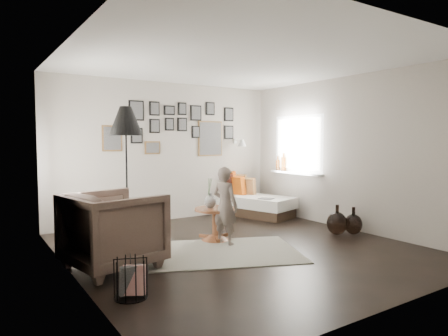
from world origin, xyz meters
TOP-DOWN VIEW (x-y plane):
  - ground at (0.00, 0.00)m, footprint 4.80×4.80m
  - wall_back at (0.00, 2.40)m, footprint 4.50×0.00m
  - wall_front at (0.00, -2.40)m, footprint 4.50×0.00m
  - wall_left at (-2.25, 0.00)m, footprint 0.00×4.80m
  - wall_right at (2.25, 0.00)m, footprint 0.00×4.80m
  - ceiling at (0.00, 0.00)m, footprint 4.80×4.80m
  - door_left at (-2.23, 1.20)m, footprint 0.00×2.14m
  - window_right at (2.18, 1.34)m, footprint 0.15×1.32m
  - gallery_wall at (0.29, 2.38)m, footprint 2.74×0.03m
  - wall_sconce at (1.55, 2.13)m, footprint 0.18×0.36m
  - rug at (-0.32, -0.06)m, footprint 2.39×2.06m
  - pedestal_table at (-0.07, 0.54)m, footprint 0.63×0.63m
  - vase at (-0.15, 0.56)m, footprint 0.18×0.18m
  - candles at (0.04, 0.54)m, footprint 0.11×0.11m
  - daybed at (1.61, 1.98)m, footprint 1.25×1.92m
  - magazine_on_daybed at (1.56, 1.34)m, footprint 0.30×0.33m
  - armchair at (-1.77, 0.10)m, footprint 1.18×1.16m
  - armchair_cushion at (-1.74, 0.15)m, footprint 0.48×0.49m
  - floor_lamp at (-1.34, 0.85)m, footprint 0.46×0.46m
  - magazine_basket at (-1.92, -0.88)m, footprint 0.39×0.39m
  - demijohn_large at (1.75, -0.21)m, footprint 0.32×0.32m
  - demijohn_small at (2.00, -0.33)m, footprint 0.29×0.29m
  - child at (-0.08, 0.27)m, footprint 0.39×0.48m

SIDE VIEW (x-z plane):
  - ground at x=0.00m, z-range 0.00..0.00m
  - rug at x=-0.32m, z-range 0.00..0.01m
  - demijohn_small at x=2.00m, z-range -0.05..0.39m
  - demijohn_large at x=1.75m, z-range -0.06..0.43m
  - magazine_basket at x=-1.92m, z-range 0.00..0.38m
  - pedestal_table at x=-0.07m, z-range -0.02..0.48m
  - daybed at x=1.61m, z-range -0.16..0.71m
  - magazine_on_daybed at x=1.56m, z-range 0.40..0.42m
  - armchair at x=-1.77m, z-range 0.00..0.92m
  - armchair_cushion at x=-1.74m, z-range 0.39..0.57m
  - child at x=-0.08m, z-range 0.00..1.14m
  - candles at x=0.04m, z-range 0.49..0.73m
  - vase at x=-0.15m, z-range 0.41..0.86m
  - window_right at x=2.18m, z-range 0.28..1.58m
  - door_left at x=-2.23m, z-range -0.02..2.12m
  - wall_back at x=0.00m, z-range -0.95..3.55m
  - wall_front at x=0.00m, z-range -0.95..3.55m
  - wall_left at x=-2.25m, z-range -1.10..3.70m
  - wall_right at x=2.25m, z-range -1.10..3.70m
  - wall_sconce at x=1.55m, z-range 1.38..1.54m
  - floor_lamp at x=-1.34m, z-range 0.72..2.70m
  - gallery_wall at x=0.29m, z-range 1.20..2.28m
  - ceiling at x=0.00m, z-range 2.60..2.60m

